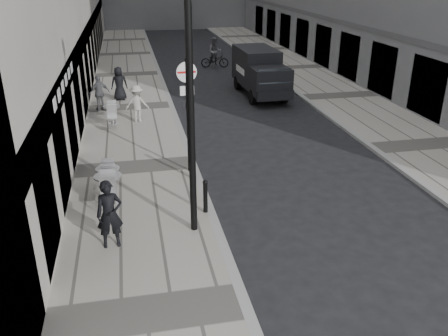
# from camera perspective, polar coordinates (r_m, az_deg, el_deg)

# --- Properties ---
(sidewalk) EXTENTS (4.00, 60.00, 0.12)m
(sidewalk) POSITION_cam_1_polar(r_m,az_deg,el_deg) (23.94, -11.18, 7.13)
(sidewalk) COLOR gray
(sidewalk) RESTS_ON ground
(far_sidewalk) EXTENTS (4.00, 60.00, 0.12)m
(far_sidewalk) POSITION_cam_1_polar(r_m,az_deg,el_deg) (26.35, 13.70, 8.39)
(far_sidewalk) COLOR gray
(far_sidewalk) RESTS_ON ground
(walking_man) EXTENTS (0.67, 0.48, 1.74)m
(walking_man) POSITION_cam_1_polar(r_m,az_deg,el_deg) (11.85, -13.60, -5.45)
(walking_man) COLOR black
(walking_man) RESTS_ON sidewalk
(sign_post) EXTENTS (0.65, 0.12, 3.78)m
(sign_post) POSITION_cam_1_polar(r_m,az_deg,el_deg) (15.32, -4.42, 8.04)
(sign_post) COLOR black
(sign_post) RESTS_ON sidewalk
(lamppost) EXTENTS (0.30, 0.30, 6.66)m
(lamppost) POSITION_cam_1_polar(r_m,az_deg,el_deg) (11.25, -4.07, 9.15)
(lamppost) COLOR black
(lamppost) RESTS_ON sidewalk
(bollard_near) EXTENTS (0.13, 0.13, 1.01)m
(bollard_near) POSITION_cam_1_polar(r_m,az_deg,el_deg) (15.31, -3.68, 0.46)
(bollard_near) COLOR black
(bollard_near) RESTS_ON sidewalk
(bollard_far) EXTENTS (0.12, 0.12, 0.92)m
(bollard_far) POSITION_cam_1_polar(r_m,az_deg,el_deg) (13.25, -2.25, -3.54)
(bollard_far) COLOR black
(bollard_far) RESTS_ON sidewalk
(panel_van) EXTENTS (2.00, 5.15, 2.41)m
(panel_van) POSITION_cam_1_polar(r_m,az_deg,el_deg) (25.92, 4.28, 11.68)
(panel_van) COLOR black
(panel_van) RESTS_ON ground
(cyclist) EXTENTS (1.97, 1.03, 2.02)m
(cyclist) POSITION_cam_1_polar(r_m,az_deg,el_deg) (33.26, -1.12, 13.34)
(cyclist) COLOR black
(cyclist) RESTS_ON ground
(pedestrian_a) EXTENTS (1.06, 0.75, 1.67)m
(pedestrian_a) POSITION_cam_1_polar(r_m,az_deg,el_deg) (23.41, -14.75, 8.71)
(pedestrian_a) COLOR #56575B
(pedestrian_a) RESTS_ON sidewalk
(pedestrian_b) EXTENTS (1.14, 0.80, 1.62)m
(pedestrian_b) POSITION_cam_1_polar(r_m,az_deg,el_deg) (21.35, -10.41, 7.64)
(pedestrian_b) COLOR #A8A39B
(pedestrian_b) RESTS_ON sidewalk
(pedestrian_c) EXTENTS (0.88, 0.63, 1.70)m
(pedestrian_c) POSITION_cam_1_polar(r_m,az_deg,el_deg) (25.05, -12.49, 9.88)
(pedestrian_c) COLOR black
(pedestrian_c) RESTS_ON sidewalk
(cafe_table_near) EXTENTS (0.72, 1.63, 0.93)m
(cafe_table_near) POSITION_cam_1_polar(r_m,az_deg,el_deg) (14.83, -13.74, -1.15)
(cafe_table_near) COLOR #B3B3B6
(cafe_table_near) RESTS_ON sidewalk
(cafe_table_mid) EXTENTS (0.80, 1.80, 1.02)m
(cafe_table_mid) POSITION_cam_1_polar(r_m,az_deg,el_deg) (14.13, -13.69, -2.19)
(cafe_table_mid) COLOR #AEAEB0
(cafe_table_mid) RESTS_ON sidewalk
(cafe_table_far) EXTENTS (0.73, 1.64, 0.93)m
(cafe_table_far) POSITION_cam_1_polar(r_m,az_deg,el_deg) (21.31, -13.30, 6.43)
(cafe_table_far) COLOR silver
(cafe_table_far) RESTS_ON sidewalk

